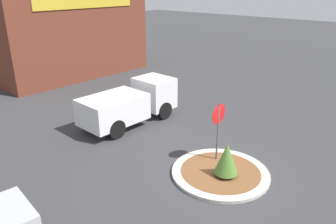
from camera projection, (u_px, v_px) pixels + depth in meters
ground_plane at (220, 174)px, 12.65m from camera, size 120.00×120.00×0.00m
traffic_island at (220, 173)px, 12.63m from camera, size 3.75×3.75×0.12m
stop_sign at (218, 121)px, 12.90m from camera, size 0.84×0.07×2.56m
island_shrub at (227, 158)px, 12.09m from camera, size 0.89×0.89×1.33m
utility_truck at (130, 103)px, 16.95m from camera, size 5.35×2.19×2.08m
storefront_building at (66, 33)px, 25.76m from camera, size 11.60×6.07×6.50m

